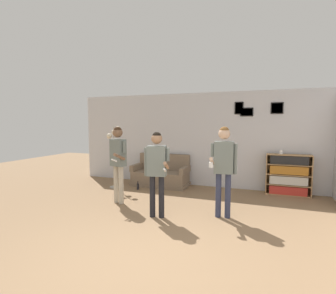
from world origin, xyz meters
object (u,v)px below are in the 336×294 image
bookshelf (288,175)px  person_player_foreground_left (118,156)px  drinking_cup (281,152)px  person_player_foreground_center (157,165)px  floor_lamp (114,144)px  bottle_on_floor (138,186)px  couch (161,175)px  person_watcher_holding_cup (224,162)px

bookshelf → person_player_foreground_left: bearing=-150.0°
person_player_foreground_left → drinking_cup: person_player_foreground_left is taller
person_player_foreground_left → person_player_foreground_center: (1.18, -0.52, -0.06)m
floor_lamp → bottle_on_floor: (0.73, 0.03, -1.15)m
person_player_foreground_left → drinking_cup: 4.10m
floor_lamp → person_player_foreground_center: 2.70m
bookshelf → bottle_on_floor: size_ratio=4.67×
bottle_on_floor → drinking_cup: (3.65, 0.88, 1.01)m
person_player_foreground_center → drinking_cup: (2.32, 2.65, 0.07)m
bottle_on_floor → person_player_foreground_center: bearing=-53.1°
floor_lamp → person_player_foreground_left: person_player_foreground_left is taller
couch → person_player_foreground_left: person_player_foreground_left is taller
person_player_foreground_center → drinking_cup: size_ratio=16.01×
person_player_foreground_center → bottle_on_floor: size_ratio=7.25×
couch → bottle_on_floor: couch is taller
floor_lamp → bottle_on_floor: size_ratio=7.60×
bottle_on_floor → drinking_cup: drinking_cup is taller
couch → floor_lamp: floor_lamp is taller
bookshelf → person_watcher_holding_cup: size_ratio=0.61×
bookshelf → bottle_on_floor: (-3.84, -0.88, -0.43)m
bottle_on_floor → person_watcher_holding_cup: bearing=-27.6°
person_player_foreground_left → person_player_foreground_center: size_ratio=1.05×
bookshelf → drinking_cup: (-0.19, -0.00, 0.58)m
person_watcher_holding_cup → drinking_cup: bearing=63.4°
floor_lamp → drinking_cup: bearing=11.8°
bottle_on_floor → drinking_cup: size_ratio=2.21×
couch → floor_lamp: size_ratio=0.94×
couch → bottle_on_floor: bearing=-120.6°
floor_lamp → person_watcher_holding_cup: person_watcher_holding_cup is taller
couch → bottle_on_floor: 0.83m
bookshelf → person_player_foreground_left: (-3.69, -2.13, 0.57)m
bookshelf → person_player_foreground_center: (-2.51, -2.65, 0.51)m
couch → drinking_cup: drinking_cup is taller
person_player_foreground_center → person_player_foreground_left: bearing=156.1°
bookshelf → person_player_foreground_left: 4.30m
couch → floor_lamp: bearing=-147.7°
person_watcher_holding_cup → drinking_cup: size_ratio=16.99×
floor_lamp → person_player_foreground_left: 1.51m
drinking_cup → bookshelf: bearing=0.0°
bookshelf → floor_lamp: bearing=-168.7°
couch → person_player_foreground_left: bearing=-97.6°
floor_lamp → bookshelf: bearing=11.3°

